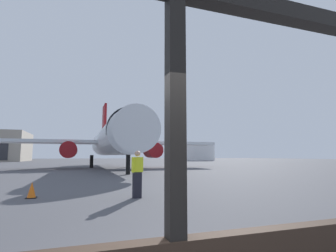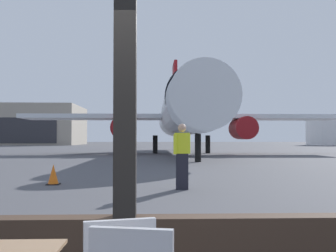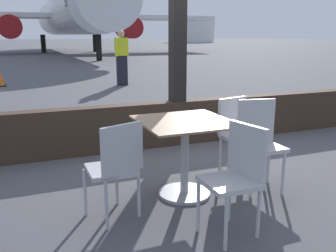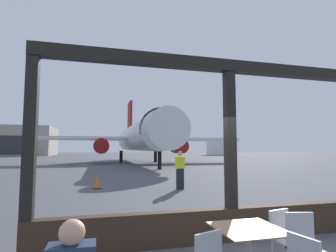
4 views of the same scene
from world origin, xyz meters
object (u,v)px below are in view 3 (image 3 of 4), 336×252
fuel_storage_tank (193,30)px  airplane (71,13)px  cafe_chair_aisle_right (238,130)px  ground_crew_worker (122,57)px  dining_table (185,149)px  cafe_chair_aisle_left (116,163)px  cafe_chair_window_right (259,137)px  cafe_chair_window_left (237,170)px

fuel_storage_tank → airplane: bearing=-127.0°
cafe_chair_aisle_right → ground_crew_worker: ground_crew_worker is taller
dining_table → cafe_chair_aisle_left: size_ratio=1.00×
ground_crew_worker → airplane: bearing=85.6°
cafe_chair_aisle_right → ground_crew_worker: 8.33m
dining_table → ground_crew_worker: bearing=78.8°
cafe_chair_aisle_left → airplane: bearing=82.5°
cafe_chair_window_right → fuel_storage_tank: (36.15, 76.34, 2.17)m
airplane → ground_crew_worker: bearing=-94.4°
dining_table → cafe_chair_aisle_left: bearing=-161.6°
dining_table → ground_crew_worker: 8.70m
cafe_chair_aisle_left → cafe_chair_aisle_right: 1.61m
fuel_storage_tank → dining_table: bearing=-115.9°
cafe_chair_aisle_left → cafe_chair_aisle_right: bearing=18.3°
cafe_chair_window_left → cafe_chair_aisle_right: bearing=57.4°
cafe_chair_aisle_left → ground_crew_worker: 9.11m
cafe_chair_aisle_left → airplane: size_ratio=0.03×
cafe_chair_window_left → cafe_chair_aisle_right: cafe_chair_aisle_right is taller
dining_table → cafe_chair_aisle_right: size_ratio=0.97×
cafe_chair_window_right → fuel_storage_tank: size_ratio=0.09×
fuel_storage_tank → cafe_chair_aisle_left: bearing=-116.2°
cafe_chair_window_left → cafe_chair_window_right: (0.72, 0.73, 0.02)m
cafe_chair_window_right → airplane: (2.67, 31.96, 2.96)m
cafe_chair_window_left → cafe_chair_aisle_right: 1.28m
cafe_chair_window_left → airplane: 33.00m
cafe_chair_window_right → cafe_chair_aisle_left: cafe_chair_window_right is taller
cafe_chair_aisle_right → ground_crew_worker: bearing=83.7°
dining_table → cafe_chair_aisle_right: (0.77, 0.25, 0.06)m
fuel_storage_tank → cafe_chair_aisle_right: bearing=-115.5°
cafe_chair_aisle_left → ground_crew_worker: size_ratio=0.50×
cafe_chair_window_left → airplane: size_ratio=0.03×
dining_table → fuel_storage_tank: fuel_storage_tank is taller
cafe_chair_aisle_left → fuel_storage_tank: (37.72, 76.50, 2.20)m
cafe_chair_aisle_right → fuel_storage_tank: fuel_storage_tank is taller
cafe_chair_aisle_left → ground_crew_worker: bearing=74.4°
cafe_chair_aisle_left → airplane: airplane is taller
dining_table → fuel_storage_tank: size_ratio=0.09×
dining_table → airplane: (3.47, 31.87, 3.03)m
dining_table → ground_crew_worker: (1.68, 8.52, 0.42)m
dining_table → cafe_chair_window_left: cafe_chair_window_left is taller
cafe_chair_aisle_right → ground_crew_worker: (0.91, 8.27, 0.36)m
cafe_chair_window_right → fuel_storage_tank: fuel_storage_tank is taller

